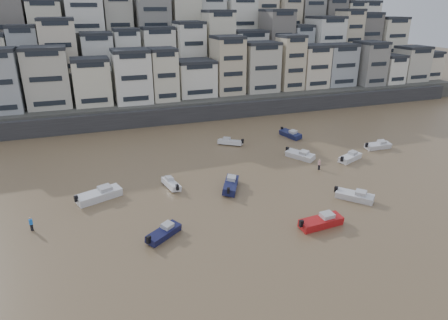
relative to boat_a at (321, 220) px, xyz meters
name	(u,v)px	position (x,y,z in m)	size (l,w,h in m)	color
harbor_wall	(200,113)	(0.15, 49.56, 0.94)	(140.00, 3.00, 3.50)	#38383A
hillside	(176,45)	(4.89, 89.40, 12.20)	(141.04, 66.00, 50.00)	#4C4C47
boat_a	(321,220)	(0.00, 0.00, 0.00)	(5.92, 1.94, 1.62)	#AE1517
boat_b	(355,195)	(8.05, 4.36, -0.08)	(5.35, 1.75, 1.46)	silver
boat_c	(231,184)	(-6.29, 13.24, 0.01)	(6.02, 1.97, 1.64)	#151943
boat_d	(350,156)	(16.54, 16.82, -0.07)	(5.43, 1.78, 1.48)	silver
boat_e	(300,154)	(9.06, 20.43, -0.06)	(5.50, 1.80, 1.50)	silver
boat_f	(171,183)	(-14.08, 16.78, -0.17)	(4.66, 1.52, 1.27)	white
boat_g	(378,145)	(24.93, 20.00, -0.08)	(5.30, 1.74, 1.45)	silver
boat_h	(230,141)	(0.53, 31.32, -0.13)	(4.99, 1.63, 1.36)	silver
boat_i	(290,133)	(13.34, 31.55, -0.05)	(5.58, 1.83, 1.52)	#161C45
boat_j	(164,232)	(-17.86, 4.02, -0.13)	(4.99, 1.63, 1.36)	#14163F
boat_k	(99,194)	(-24.01, 16.14, 0.08)	(6.54, 2.14, 1.78)	silver
person_blue	(31,224)	(-31.88, 10.63, 0.06)	(0.44, 0.44, 1.74)	blue
person_pink	(319,164)	(9.44, 15.15, 0.06)	(0.44, 0.44, 1.74)	#D39595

